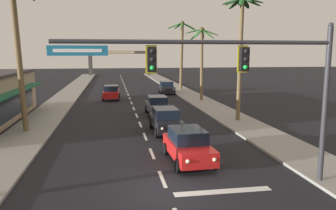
# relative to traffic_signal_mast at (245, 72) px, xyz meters

# --- Properties ---
(ground_plane) EXTENTS (220.00, 220.00, 0.00)m
(ground_plane) POSITION_rel_traffic_signal_mast_xyz_m (-3.02, 0.42, -4.74)
(ground_plane) COLOR black
(sidewalk_right) EXTENTS (3.20, 110.00, 0.14)m
(sidewalk_right) POSITION_rel_traffic_signal_mast_xyz_m (4.78, 20.42, -4.67)
(sidewalk_right) COLOR gray
(sidewalk_right) RESTS_ON ground
(sidewalk_left) EXTENTS (3.20, 110.00, 0.14)m
(sidewalk_left) POSITION_rel_traffic_signal_mast_xyz_m (-10.82, 20.42, -4.67)
(sidewalk_left) COLOR gray
(sidewalk_left) RESTS_ON ground
(lane_markings) EXTENTS (4.28, 89.94, 0.01)m
(lane_markings) POSITION_rel_traffic_signal_mast_xyz_m (-2.61, 21.44, -4.74)
(lane_markings) COLOR silver
(lane_markings) RESTS_ON ground
(traffic_signal_mast) EXTENTS (10.96, 0.41, 6.68)m
(traffic_signal_mast) POSITION_rel_traffic_signal_mast_xyz_m (0.00, 0.00, 0.00)
(traffic_signal_mast) COLOR #2D2D33
(traffic_signal_mast) RESTS_ON ground
(sedan_lead_at_stop_bar) EXTENTS (2.09, 4.50, 1.68)m
(sedan_lead_at_stop_bar) POSITION_rel_traffic_signal_mast_xyz_m (-1.37, 3.71, -3.89)
(sedan_lead_at_stop_bar) COLOR red
(sedan_lead_at_stop_bar) RESTS_ON ground
(sedan_third_in_queue) EXTENTS (2.01, 4.47, 1.68)m
(sedan_third_in_queue) POSITION_rel_traffic_signal_mast_xyz_m (-1.45, 10.25, -3.89)
(sedan_third_in_queue) COLOR black
(sedan_third_in_queue) RESTS_ON ground
(sedan_fifth_in_queue) EXTENTS (1.96, 4.46, 1.68)m
(sedan_fifth_in_queue) POSITION_rel_traffic_signal_mast_xyz_m (-1.16, 16.80, -3.89)
(sedan_fifth_in_queue) COLOR #4C515B
(sedan_fifth_in_queue) RESTS_ON ground
(sedan_oncoming_far) EXTENTS (2.09, 4.50, 1.68)m
(sedan_oncoming_far) POSITION_rel_traffic_signal_mast_xyz_m (-5.21, 27.75, -3.89)
(sedan_oncoming_far) COLOR red
(sedan_oncoming_far) RESTS_ON ground
(sedan_parked_nearest_kerb) EXTENTS (2.04, 4.49, 1.68)m
(sedan_parked_nearest_kerb) POSITION_rel_traffic_signal_mast_xyz_m (2.22, 32.41, -3.89)
(sedan_parked_nearest_kerb) COLOR black
(sedan_parked_nearest_kerb) RESTS_ON ground
(palm_left_second) EXTENTS (3.66, 3.34, 10.32)m
(palm_left_second) POSITION_rel_traffic_signal_mast_xyz_m (-11.28, 11.65, 2.06)
(palm_left_second) COLOR brown
(palm_left_second) RESTS_ON ground
(palm_right_second) EXTENTS (3.16, 3.24, 9.88)m
(palm_right_second) POSITION_rel_traffic_signal_mast_xyz_m (4.88, 12.81, 2.43)
(palm_right_second) COLOR brown
(palm_right_second) RESTS_ON ground
(palm_right_third) EXTENTS (3.89, 3.20, 8.31)m
(palm_right_third) POSITION_rel_traffic_signal_mast_xyz_m (4.89, 24.42, 1.11)
(palm_right_third) COLOR brown
(palm_right_third) RESTS_ON ground
(palm_right_farthest) EXTENTS (4.60, 4.73, 10.06)m
(palm_right_farthest) POSITION_rel_traffic_signal_mast_xyz_m (5.08, 36.10, 1.94)
(palm_right_farthest) COLOR brown
(palm_right_farthest) RESTS_ON ground
(town_gateway_arch) EXTENTS (15.15, 0.90, 5.97)m
(town_gateway_arch) POSITION_rel_traffic_signal_mast_xyz_m (-3.02, 71.45, -0.80)
(town_gateway_arch) COLOR #423D38
(town_gateway_arch) RESTS_ON ground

